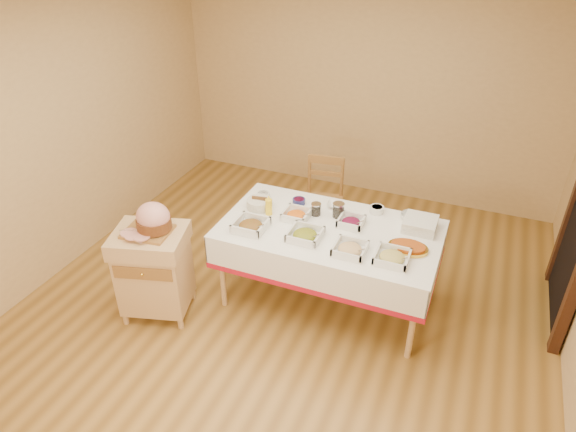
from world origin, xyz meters
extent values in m
plane|color=olive|center=(0.00, 0.00, 0.00)|extent=(5.00, 5.00, 0.00)
plane|color=tan|center=(0.00, 2.50, 1.30)|extent=(4.50, 0.00, 4.50)
plane|color=tan|center=(-2.25, 0.00, 1.30)|extent=(0.00, 5.00, 5.00)
cube|color=tan|center=(0.30, 0.30, 0.73)|extent=(1.80, 1.00, 0.04)
cylinder|color=tan|center=(-0.52, -0.12, 0.35)|extent=(0.05, 0.05, 0.71)
cylinder|color=tan|center=(-0.52, 0.72, 0.35)|extent=(0.05, 0.05, 0.71)
cylinder|color=tan|center=(1.12, -0.12, 0.35)|extent=(0.05, 0.05, 0.71)
cylinder|color=tan|center=(1.12, 0.72, 0.35)|extent=(0.05, 0.05, 0.71)
cube|color=white|center=(0.30, 0.30, 0.76)|extent=(1.82, 1.02, 0.01)
cube|color=tan|center=(-1.00, -0.41, 0.39)|extent=(0.64, 0.57, 0.58)
cube|color=tan|center=(-1.00, -0.41, 0.75)|extent=(0.69, 0.62, 0.14)
cube|color=olive|center=(-1.00, -0.63, 0.58)|extent=(0.47, 0.14, 0.12)
sphere|color=gold|center=(-1.00, -0.64, 0.58)|extent=(0.03, 0.03, 0.03)
cylinder|color=tan|center=(-1.25, -0.60, 0.05)|extent=(0.05, 0.05, 0.10)
cylinder|color=tan|center=(-1.25, -0.21, 0.05)|extent=(0.05, 0.05, 0.10)
cylinder|color=tan|center=(-0.76, -0.60, 0.05)|extent=(0.05, 0.05, 0.10)
cylinder|color=tan|center=(-0.76, -0.21, 0.05)|extent=(0.05, 0.05, 0.10)
cube|color=olive|center=(-0.08, 1.21, 0.44)|extent=(0.45, 0.44, 0.03)
cylinder|color=olive|center=(-0.22, 1.02, 0.21)|extent=(0.03, 0.03, 0.43)
cylinder|color=olive|center=(-0.27, 1.36, 0.21)|extent=(0.03, 0.03, 0.43)
cylinder|color=olive|center=(0.12, 1.07, 0.21)|extent=(0.03, 0.03, 0.43)
cylinder|color=olive|center=(0.07, 1.41, 0.21)|extent=(0.03, 0.03, 0.43)
cylinder|color=olive|center=(-0.27, 1.36, 0.66)|extent=(0.03, 0.03, 0.46)
cylinder|color=olive|center=(0.07, 1.41, 0.66)|extent=(0.03, 0.03, 0.46)
cube|color=olive|center=(-0.10, 1.38, 0.85)|extent=(0.36, 0.08, 0.09)
cube|color=olive|center=(-1.00, -0.41, 0.83)|extent=(0.37, 0.29, 0.02)
ellipsoid|color=#DE988F|center=(-0.96, -0.37, 0.96)|extent=(0.27, 0.25, 0.23)
cylinder|color=brown|center=(-0.96, -0.37, 0.90)|extent=(0.28, 0.28, 0.09)
cube|color=silver|center=(-1.05, -0.55, 0.85)|extent=(0.23, 0.10, 0.00)
cylinder|color=silver|center=(-1.08, -0.45, 0.85)|extent=(0.27, 0.08, 0.01)
cube|color=silver|center=(-0.31, 0.04, 0.77)|extent=(0.26, 0.26, 0.02)
ellipsoid|color=#A2121B|center=(-0.31, 0.04, 0.79)|extent=(0.20, 0.20, 0.07)
cylinder|color=silver|center=(-0.25, 0.01, 0.80)|extent=(0.16, 0.01, 0.12)
cube|color=silver|center=(0.16, 0.08, 0.77)|extent=(0.26, 0.26, 0.01)
ellipsoid|color=#B27F16|center=(0.16, 0.08, 0.79)|extent=(0.20, 0.20, 0.07)
cylinder|color=silver|center=(0.22, 0.06, 0.79)|extent=(0.14, 0.01, 0.11)
cube|color=silver|center=(0.55, 0.03, 0.77)|extent=(0.25, 0.25, 0.01)
ellipsoid|color=tan|center=(0.55, 0.03, 0.79)|extent=(0.19, 0.19, 0.07)
cylinder|color=silver|center=(0.61, 0.01, 0.79)|extent=(0.14, 0.01, 0.10)
cube|color=silver|center=(0.88, 0.05, 0.77)|extent=(0.25, 0.25, 0.01)
ellipsoid|color=tan|center=(0.88, 0.05, 0.79)|extent=(0.19, 0.19, 0.07)
cylinder|color=silver|center=(0.93, 0.02, 0.79)|extent=(0.13, 0.01, 0.10)
cube|color=silver|center=(-0.02, 0.34, 0.77)|extent=(0.22, 0.22, 0.01)
ellipsoid|color=orange|center=(-0.02, 0.34, 0.79)|extent=(0.17, 0.17, 0.06)
cylinder|color=silver|center=(0.03, 0.32, 0.79)|extent=(0.14, 0.01, 0.11)
cube|color=silver|center=(0.45, 0.42, 0.77)|extent=(0.21, 0.21, 0.01)
ellipsoid|color=#5F0B2F|center=(0.45, 0.42, 0.79)|extent=(0.16, 0.16, 0.06)
cylinder|color=silver|center=(0.49, 0.40, 0.79)|extent=(0.14, 0.01, 0.10)
cylinder|color=silver|center=(-0.43, 0.56, 0.79)|extent=(0.12, 0.12, 0.05)
cylinder|color=black|center=(-0.43, 0.56, 0.80)|extent=(0.10, 0.10, 0.02)
cylinder|color=navy|center=(-0.09, 0.59, 0.78)|extent=(0.12, 0.12, 0.05)
cylinder|color=#5F0B2F|center=(-0.09, 0.59, 0.80)|extent=(0.09, 0.09, 0.02)
cylinder|color=silver|center=(0.60, 0.70, 0.79)|extent=(0.12, 0.12, 0.06)
cylinder|color=orange|center=(0.60, 0.70, 0.81)|extent=(0.10, 0.10, 0.02)
imported|color=silver|center=(0.23, 0.66, 0.78)|extent=(0.17, 0.17, 0.03)
imported|color=silver|center=(0.89, 0.70, 0.79)|extent=(0.20, 0.20, 0.05)
cylinder|color=silver|center=(0.12, 0.46, 0.81)|extent=(0.08, 0.08, 0.10)
cylinder|color=silver|center=(0.12, 0.46, 0.87)|extent=(0.09, 0.09, 0.01)
cylinder|color=black|center=(0.12, 0.46, 0.80)|extent=(0.07, 0.07, 0.07)
cylinder|color=silver|center=(0.31, 0.51, 0.82)|extent=(0.10, 0.10, 0.12)
cylinder|color=silver|center=(0.31, 0.51, 0.89)|extent=(0.10, 0.10, 0.01)
cylinder|color=black|center=(0.31, 0.51, 0.80)|extent=(0.08, 0.08, 0.09)
cylinder|color=yellow|center=(-0.26, 0.32, 0.83)|extent=(0.06, 0.06, 0.15)
cone|color=yellow|center=(-0.26, 0.32, 0.92)|extent=(0.04, 0.04, 0.04)
cylinder|color=silver|center=(-0.39, 0.39, 0.80)|extent=(0.23, 0.23, 0.08)
cube|color=silver|center=(0.99, 0.57, 0.77)|extent=(0.27, 0.27, 0.01)
cube|color=silver|center=(0.99, 0.57, 0.78)|extent=(0.27, 0.27, 0.01)
cube|color=silver|center=(0.99, 0.57, 0.80)|extent=(0.27, 0.27, 0.01)
cube|color=silver|center=(0.99, 0.57, 0.82)|extent=(0.27, 0.27, 0.01)
cube|color=silver|center=(0.99, 0.57, 0.83)|extent=(0.27, 0.27, 0.01)
cube|color=silver|center=(0.99, 0.57, 0.85)|extent=(0.27, 0.27, 0.01)
ellipsoid|color=gold|center=(0.96, 0.24, 0.77)|extent=(0.32, 0.23, 0.03)
ellipsoid|color=#A74812|center=(0.96, 0.24, 0.79)|extent=(0.27, 0.19, 0.03)
camera|label=1|loc=(1.35, -3.16, 3.07)|focal=32.00mm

